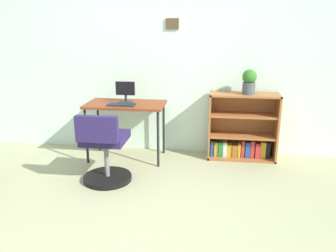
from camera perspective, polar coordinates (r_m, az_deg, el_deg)
ground_plane at (r=2.83m, az=-9.72°, el=-18.68°), size 6.24×6.24×0.00m
wall_back at (r=4.43m, az=-2.20°, el=10.48°), size 5.20×0.12×2.30m
desk at (r=4.18m, az=-7.12°, el=2.95°), size 0.95×0.53×0.71m
monitor at (r=4.20m, az=-7.13°, el=5.64°), size 0.24×0.17×0.25m
keyboard at (r=4.06m, az=-7.80°, el=3.57°), size 0.32×0.14×0.02m
office_chair at (r=3.63m, az=-10.57°, el=-4.25°), size 0.52×0.55×0.79m
bookshelf_low at (r=4.35m, az=12.23°, el=-0.75°), size 0.84×0.30×0.83m
potted_plant_on_shelf at (r=4.16m, az=13.44°, el=7.30°), size 0.17×0.17×0.29m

